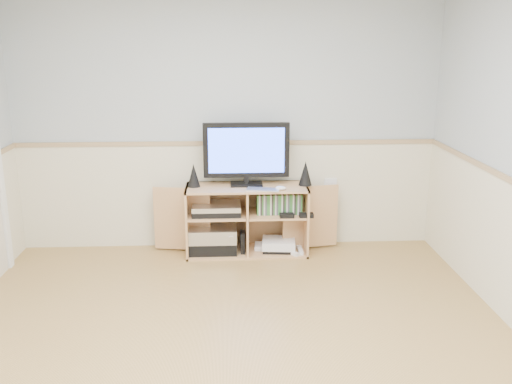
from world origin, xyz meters
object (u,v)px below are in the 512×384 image
monitor (246,152)px  game_consoles (277,245)px  keyboard (263,189)px  media_cabinet (247,217)px

monitor → game_consoles: (0.29, -0.06, -0.90)m
monitor → keyboard: bearing=-52.4°
keyboard → game_consoles: size_ratio=0.66×
media_cabinet → monitor: (-0.00, -0.00, 0.64)m
media_cabinet → monitor: monitor is taller
media_cabinet → keyboard: size_ratio=5.90×
keyboard → game_consoles: bearing=54.4°
media_cabinet → game_consoles: media_cabinet is taller
keyboard → monitor: bearing=141.1°
monitor → keyboard: monitor is taller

